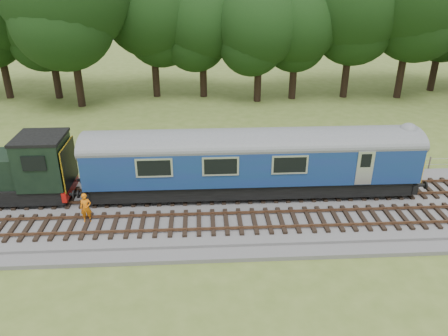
{
  "coord_description": "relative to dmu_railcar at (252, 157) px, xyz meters",
  "views": [
    {
      "loc": [
        -4.66,
        -20.34,
        12.17
      ],
      "look_at": [
        -3.46,
        1.4,
        2.0
      ],
      "focal_mm": 35.0,
      "sensor_mm": 36.0,
      "label": 1
    }
  ],
  "objects": [
    {
      "name": "ground",
      "position": [
        1.91,
        -1.4,
        -2.61
      ],
      "size": [
        120.0,
        120.0,
        0.0
      ],
      "primitive_type": "plane",
      "color": "#516525",
      "rests_on": "ground"
    },
    {
      "name": "ballast",
      "position": [
        1.91,
        -1.4,
        -2.43
      ],
      "size": [
        70.0,
        7.0,
        0.35
      ],
      "primitive_type": "cube",
      "color": "#4C4C4F",
      "rests_on": "ground"
    },
    {
      "name": "track_north",
      "position": [
        1.91,
        -0.0,
        -2.19
      ],
      "size": [
        67.2,
        2.4,
        0.21
      ],
      "color": "black",
      "rests_on": "ballast"
    },
    {
      "name": "track_south",
      "position": [
        1.91,
        -3.0,
        -2.19
      ],
      "size": [
        67.2,
        2.4,
        0.21
      ],
      "color": "black",
      "rests_on": "ballast"
    },
    {
      "name": "fence",
      "position": [
        1.91,
        3.1,
        -2.61
      ],
      "size": [
        64.0,
        0.12,
        1.0
      ],
      "primitive_type": null,
      "color": "#6B6054",
      "rests_on": "ground"
    },
    {
      "name": "tree_line",
      "position": [
        1.91,
        20.6,
        -2.61
      ],
      "size": [
        70.0,
        8.0,
        18.0
      ],
      "primitive_type": null,
      "color": "black",
      "rests_on": "ground"
    },
    {
      "name": "dmu_railcar",
      "position": [
        0.0,
        0.0,
        0.0
      ],
      "size": [
        18.05,
        2.86,
        3.88
      ],
      "color": "black",
      "rests_on": "ground"
    },
    {
      "name": "worker",
      "position": [
        -8.62,
        -2.46,
        -1.48
      ],
      "size": [
        0.62,
        0.46,
        1.55
      ],
      "primitive_type": "imported",
      "rotation": [
        0.0,
        0.0,
        0.16
      ],
      "color": "orange",
      "rests_on": "ballast"
    }
  ]
}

